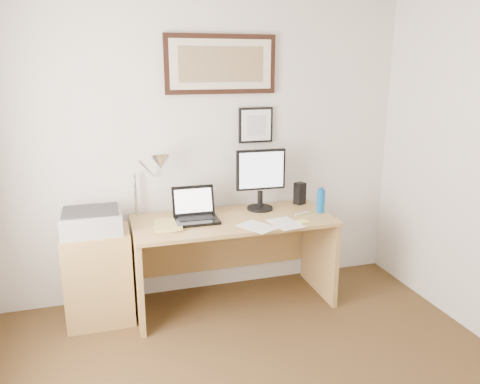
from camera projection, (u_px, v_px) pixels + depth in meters
name	position (u px, v px, depth m)	size (l,w,h in m)	color
wall_back	(204.00, 150.00, 3.93)	(3.50, 0.02, 2.50)	silver
side_cabinet	(99.00, 276.00, 3.61)	(0.50, 0.40, 0.73)	#A68145
water_bottle	(321.00, 201.00, 3.90)	(0.07, 0.07, 0.19)	#0C57A8
bottle_cap	(321.00, 189.00, 3.87)	(0.04, 0.04, 0.02)	#0C57A8
speaker	(300.00, 193.00, 4.13)	(0.09, 0.08, 0.19)	black
paper_sheet_a	(257.00, 227.00, 3.57)	(0.20, 0.28, 0.00)	white
paper_sheet_b	(285.00, 223.00, 3.64)	(0.20, 0.29, 0.00)	white
sticky_pad	(303.00, 222.00, 3.67)	(0.08, 0.08, 0.01)	#F0F674
marker_pen	(302.00, 213.00, 3.87)	(0.02, 0.02, 0.14)	white
book	(154.00, 226.00, 3.56)	(0.21, 0.29, 0.02)	#CABA5F
desk	(231.00, 242.00, 3.90)	(1.60, 0.70, 0.75)	#A68145
laptop	(196.00, 213.00, 3.71)	(0.34, 0.30, 0.26)	black
lcd_monitor	(261.00, 177.00, 3.92)	(0.42, 0.22, 0.52)	black
printer	(91.00, 221.00, 3.49)	(0.44, 0.34, 0.18)	#A8A8AB
desk_lamp	(158.00, 165.00, 3.66)	(0.29, 0.27, 0.53)	silver
picture_large	(221.00, 64.00, 3.76)	(0.92, 0.04, 0.47)	black
picture_small	(256.00, 125.00, 3.98)	(0.30, 0.03, 0.30)	black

